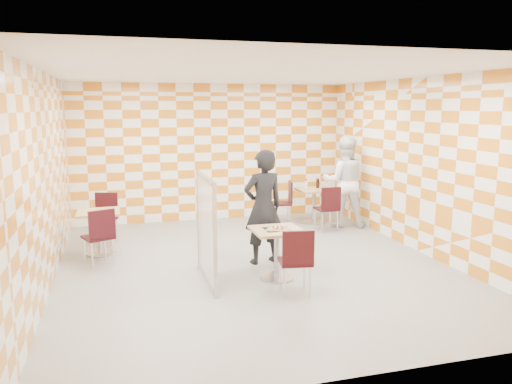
% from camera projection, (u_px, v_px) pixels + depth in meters
% --- Properties ---
extents(room_shell, '(7.00, 7.00, 7.00)m').
position_uv_depth(room_shell, '(245.00, 168.00, 8.24)').
color(room_shell, gray).
rests_on(room_shell, ground).
extents(main_table, '(0.70, 0.70, 0.75)m').
position_uv_depth(main_table, '(277.00, 245.00, 7.26)').
color(main_table, tan).
rests_on(main_table, ground).
extents(second_table, '(0.70, 0.70, 0.75)m').
position_uv_depth(second_table, '(314.00, 200.00, 10.81)').
color(second_table, tan).
rests_on(second_table, ground).
extents(empty_table, '(0.70, 0.70, 0.75)m').
position_uv_depth(empty_table, '(99.00, 225.00, 8.51)').
color(empty_table, tan).
rests_on(empty_table, ground).
extents(chair_main_front, '(0.48, 0.49, 0.92)m').
position_uv_depth(chair_main_front, '(297.00, 257.00, 6.57)').
color(chair_main_front, black).
rests_on(chair_main_front, ground).
extents(chair_second_front, '(0.44, 0.45, 0.92)m').
position_uv_depth(chair_second_front, '(329.00, 205.00, 10.04)').
color(chair_second_front, black).
rests_on(chair_second_front, ground).
extents(chair_second_side, '(0.51, 0.50, 0.92)m').
position_uv_depth(chair_second_side, '(285.00, 199.00, 10.72)').
color(chair_second_side, black).
rests_on(chair_second_side, ground).
extents(chair_empty_near, '(0.55, 0.56, 0.92)m').
position_uv_depth(chair_empty_near, '(100.00, 233.00, 7.84)').
color(chair_empty_near, black).
rests_on(chair_empty_near, ground).
extents(chair_empty_far, '(0.53, 0.54, 0.92)m').
position_uv_depth(chair_empty_far, '(105.00, 214.00, 9.24)').
color(chair_empty_far, black).
rests_on(chair_empty_far, ground).
extents(partition, '(0.08, 1.38, 1.55)m').
position_uv_depth(partition, '(206.00, 229.00, 7.08)').
color(partition, white).
rests_on(partition, ground).
extents(man_dark, '(0.74, 0.55, 1.84)m').
position_uv_depth(man_dark, '(263.00, 207.00, 7.96)').
color(man_dark, black).
rests_on(man_dark, ground).
extents(man_white, '(1.12, 0.99, 1.91)m').
position_uv_depth(man_white, '(344.00, 182.00, 10.44)').
color(man_white, white).
rests_on(man_white, ground).
extents(pizza_on_foil, '(0.40, 0.40, 0.04)m').
position_uv_depth(pizza_on_foil, '(277.00, 228.00, 7.20)').
color(pizza_on_foil, silver).
rests_on(pizza_on_foil, main_table).
extents(sport_bottle, '(0.06, 0.06, 0.20)m').
position_uv_depth(sport_bottle, '(306.00, 184.00, 10.86)').
color(sport_bottle, white).
rests_on(sport_bottle, second_table).
extents(soda_bottle, '(0.07, 0.07, 0.23)m').
position_uv_depth(soda_bottle, '(318.00, 183.00, 10.88)').
color(soda_bottle, black).
rests_on(soda_bottle, second_table).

